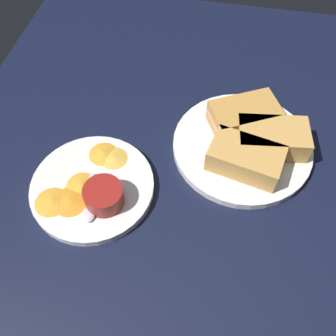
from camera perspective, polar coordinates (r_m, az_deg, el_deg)
ground_plane at (r=71.76cm, az=8.66°, el=-0.96°), size 110.00×110.00×3.00cm
plate_sandwich_main at (r=73.39cm, az=11.43°, el=3.32°), size 27.07×27.07×1.60cm
sandwich_half_near at (r=67.80cm, az=11.95°, el=1.51°), size 14.45×10.22×4.80cm
sandwich_half_far at (r=71.86cm, az=15.91°, el=4.49°), size 14.07×9.26×4.80cm
sandwich_half_extra at (r=74.28cm, az=11.77°, el=7.96°), size 15.04×12.77×4.80cm
ramekin_dark_sauce at (r=75.13cm, az=12.46°, el=8.29°), size 6.53×6.53×4.15cm
spoon_by_dark_ramekin at (r=73.03cm, az=10.74°, el=4.62°), size 4.26×9.87×0.80cm
plate_chips_companion at (r=68.14cm, az=-11.66°, el=-2.90°), size 22.40×22.40×1.60cm
ramekin_light_gravy at (r=63.55cm, az=-9.99°, el=-4.23°), size 6.85×6.85×3.75cm
spoon_by_gravy_ramekin at (r=64.80cm, az=-12.13°, el=-6.00°), size 3.78×9.93×0.80cm
plantain_chip_scatter at (r=67.91cm, az=-13.18°, el=-1.95°), size 15.31×19.28×0.60cm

